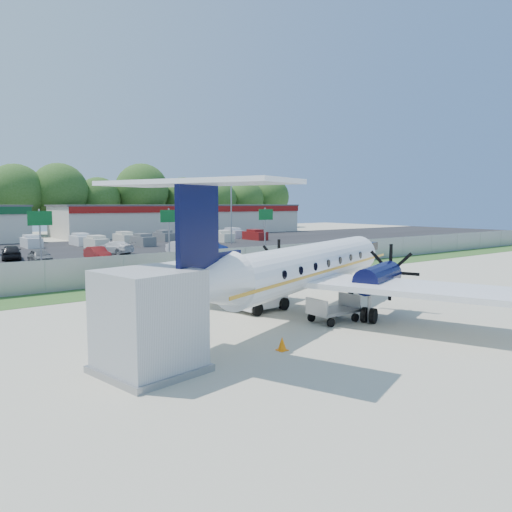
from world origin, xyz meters
TOP-DOWN VIEW (x-y plane):
  - ground at (0.00, 0.00)m, footprint 170.00×170.00m
  - grass_verge at (0.00, 12.00)m, footprint 170.00×4.00m
  - access_road at (0.00, 19.00)m, footprint 170.00×8.00m
  - parking_lot at (0.00, 40.00)m, footprint 170.00×32.00m
  - perimeter_fence at (0.00, 14.00)m, footprint 120.00×0.06m
  - building_east at (26.00, 61.98)m, footprint 44.40×12.40m
  - sign_left at (-8.00, 22.91)m, footprint 1.80×0.26m
  - sign_mid at (3.00, 22.91)m, footprint 1.80×0.26m
  - sign_right at (14.00, 22.91)m, footprint 1.80×0.26m
  - light_pole_ne at (20.00, 38.00)m, footprint 0.90×0.35m
  - light_pole_se at (20.00, 48.00)m, footprint 0.90×0.35m
  - tree_line at (0.00, 74.00)m, footprint 112.00×6.00m
  - aircraft at (-1.38, 0.11)m, footprint 20.02×19.46m
  - pushback_tug at (-2.54, 2.25)m, footprint 2.87×2.24m
  - baggage_cart_near at (-8.59, 1.29)m, footprint 2.44×1.89m
  - baggage_cart_far at (-1.44, -1.80)m, footprint 2.26×1.38m
  - service_container at (-11.14, -3.04)m, footprint 3.47×3.47m
  - cone_nose at (7.35, 0.54)m, footprint 0.42×0.42m
  - cone_port_wing at (-6.21, -3.82)m, footprint 0.36×0.36m
  - cone_starboard_wing at (4.89, 6.34)m, footprint 0.34×0.34m
  - road_car_mid at (3.68, 19.77)m, footprint 4.21×3.04m
  - road_car_east at (30.38, 17.71)m, footprint 5.41×3.26m
  - parked_car_b at (-6.49, 29.60)m, footprint 1.74×4.08m
  - parked_car_c at (-1.27, 29.65)m, footprint 1.48×3.98m
  - parked_car_d at (7.50, 28.87)m, footprint 1.78×4.49m
  - parked_car_e at (10.65, 28.34)m, footprint 2.43×4.45m
  - parked_car_f at (-7.80, 34.98)m, footprint 2.51×4.58m
  - parked_car_g at (2.32, 34.62)m, footprint 3.68×5.09m
  - far_parking_rows at (0.00, 45.00)m, footprint 56.00×10.00m

SIDE VIEW (x-z plane):
  - ground at x=0.00m, z-range 0.00..0.00m
  - tree_line at x=0.00m, z-range -7.00..7.00m
  - road_car_mid at x=3.68m, z-range -0.67..0.67m
  - road_car_east at x=30.38m, z-range -0.86..0.86m
  - parked_car_b at x=-6.49m, z-range -0.69..0.69m
  - parked_car_c at x=-1.27m, z-range -0.65..0.65m
  - parked_car_d at x=7.50m, z-range -0.73..0.73m
  - parked_car_e at x=10.65m, z-range -0.70..0.70m
  - parked_car_f at x=-7.80m, z-range -0.74..0.74m
  - parked_car_g at x=2.32m, z-range -0.68..0.68m
  - far_parking_rows at x=0.00m, z-range -0.80..0.80m
  - grass_verge at x=0.00m, z-range 0.00..0.02m
  - access_road at x=0.00m, z-range 0.00..0.02m
  - parking_lot at x=0.00m, z-range 0.00..0.02m
  - cone_starboard_wing at x=4.89m, z-range -0.01..0.48m
  - cone_port_wing at x=-6.21m, z-range -0.01..0.50m
  - cone_nose at x=7.35m, z-range -0.02..0.59m
  - baggage_cart_near at x=-8.59m, z-range -0.04..1.08m
  - baggage_cart_far at x=-1.44m, z-range -0.04..1.14m
  - pushback_tug at x=-2.54m, z-range -0.03..1.42m
  - perimeter_fence at x=0.00m, z-range 0.01..2.00m
  - service_container at x=-11.14m, z-range -0.11..3.21m
  - aircraft at x=-1.38m, z-range -0.70..5.48m
  - building_east at x=26.00m, z-range 0.01..5.25m
  - sign_left at x=-8.00m, z-range 1.11..6.11m
  - sign_mid at x=3.00m, z-range 1.11..6.11m
  - sign_right at x=14.00m, z-range 1.11..6.11m
  - light_pole_ne at x=20.00m, z-range 0.69..9.78m
  - light_pole_se at x=20.00m, z-range 0.69..9.78m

